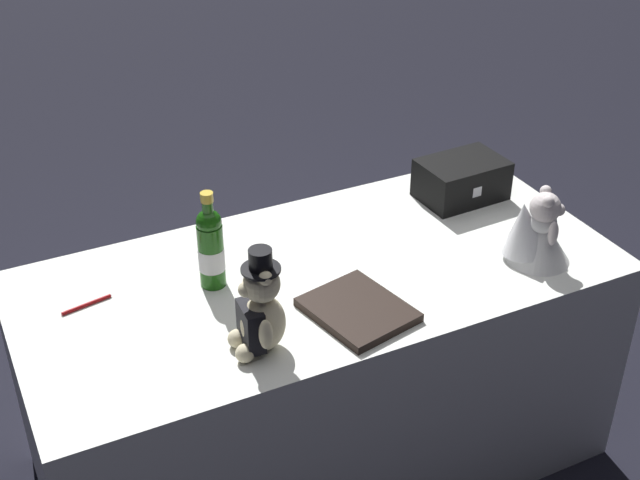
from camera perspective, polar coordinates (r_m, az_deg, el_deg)
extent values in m
plane|color=black|center=(2.84, 0.00, -14.03)|extent=(12.00, 12.00, 0.00)
cube|color=white|center=(2.60, 0.00, -8.56)|extent=(1.66, 0.78, 0.71)
ellipsoid|color=beige|center=(2.07, -3.77, -5.48)|extent=(0.11, 0.10, 0.15)
cube|color=black|center=(2.07, -4.57, -5.67)|extent=(0.05, 0.10, 0.11)
sphere|color=beige|center=(2.01, -3.88, -2.91)|extent=(0.09, 0.09, 0.09)
sphere|color=beige|center=(2.00, -4.91, -3.27)|extent=(0.04, 0.04, 0.04)
sphere|color=beige|center=(2.01, -4.22, -1.60)|extent=(0.03, 0.03, 0.03)
sphere|color=beige|center=(1.96, -3.62, -2.53)|extent=(0.03, 0.03, 0.03)
ellipsoid|color=beige|center=(2.11, -4.67, -4.43)|extent=(0.03, 0.03, 0.08)
ellipsoid|color=beige|center=(2.02, -3.60, -6.24)|extent=(0.03, 0.03, 0.08)
sphere|color=beige|center=(2.12, -5.50, -6.48)|extent=(0.05, 0.05, 0.05)
sphere|color=beige|center=(2.07, -4.97, -7.46)|extent=(0.05, 0.05, 0.05)
cylinder|color=black|center=(1.99, -3.93, -1.93)|extent=(0.09, 0.09, 0.01)
cylinder|color=black|center=(1.97, -3.96, -1.26)|extent=(0.06, 0.06, 0.05)
cone|color=white|center=(2.48, 14.33, 0.04)|extent=(0.18, 0.18, 0.13)
ellipsoid|color=white|center=(2.45, 14.49, 1.14)|extent=(0.08, 0.07, 0.06)
sphere|color=silver|center=(2.43, 14.64, 2.09)|extent=(0.09, 0.09, 0.09)
sphere|color=silver|center=(2.44, 15.47, 1.94)|extent=(0.04, 0.04, 0.04)
sphere|color=silver|center=(2.38, 14.83, 2.45)|extent=(0.03, 0.03, 0.03)
sphere|color=silver|center=(2.44, 14.67, 3.14)|extent=(0.03, 0.03, 0.03)
ellipsoid|color=silver|center=(2.41, 15.13, 0.41)|extent=(0.03, 0.03, 0.07)
ellipsoid|color=silver|center=(2.50, 14.86, 1.58)|extent=(0.03, 0.03, 0.07)
cone|color=white|center=(2.45, 13.35, 0.82)|extent=(0.20, 0.19, 0.17)
cylinder|color=#18510F|center=(2.30, -7.18, -1.02)|extent=(0.07, 0.07, 0.18)
sphere|color=#18510F|center=(2.25, -7.35, 1.19)|extent=(0.07, 0.07, 0.07)
cylinder|color=#18510F|center=(2.23, -7.43, 2.19)|extent=(0.03, 0.03, 0.07)
cylinder|color=gold|center=(2.21, -7.48, 2.82)|extent=(0.03, 0.03, 0.03)
cylinder|color=silver|center=(2.31, -7.16, -1.21)|extent=(0.07, 0.07, 0.06)
cylinder|color=maroon|center=(2.33, -15.15, -4.13)|extent=(0.13, 0.04, 0.01)
cone|color=silver|center=(2.35, -13.66, -3.57)|extent=(0.02, 0.01, 0.01)
cube|color=black|center=(2.75, 9.31, 3.97)|extent=(0.27, 0.19, 0.13)
cube|color=#B7B7BF|center=(2.69, 10.29, 3.16)|extent=(0.03, 0.01, 0.03)
cube|color=black|center=(2.22, 2.56, -4.61)|extent=(0.27, 0.30, 0.02)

